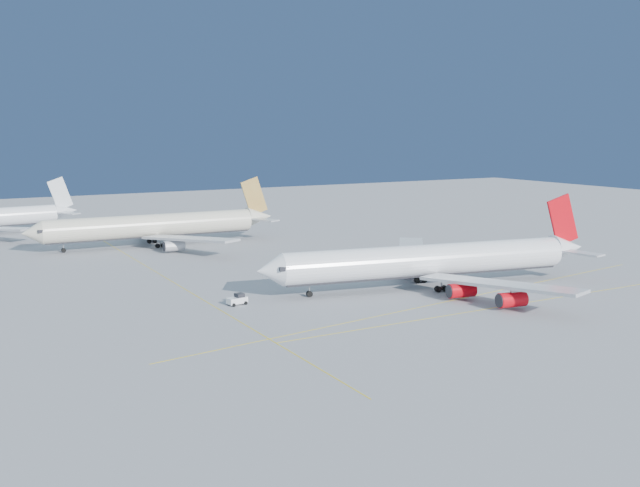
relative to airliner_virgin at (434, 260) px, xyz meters
The scene contains 5 objects.
ground 9.04m from the airliner_virgin, 133.43° to the right, with size 500.00×500.00×0.00m, color slate.
taxiway_lines 20.43m from the airliner_virgin, behind, with size 118.86×140.00×0.02m.
airliner_virgin is the anchor object (origin of this frame).
airliner_etihad 86.13m from the airliner_virgin, 112.98° to the left, with size 69.50×64.31×18.16m.
pushback_tug 41.31m from the airliner_virgin, behind, with size 3.90×2.72×2.06m.
Camera 1 is at (-84.92, -107.48, 31.83)m, focal length 40.00 mm.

